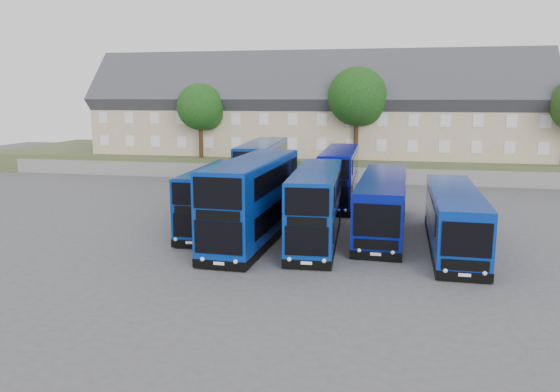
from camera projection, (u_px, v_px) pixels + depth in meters
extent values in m
plane|color=#4A4A4F|center=(289.00, 247.00, 30.61)|extent=(120.00, 120.00, 0.00)
cube|color=slate|center=(334.00, 174.00, 53.60)|extent=(70.00, 0.40, 1.50)
cube|color=#4B5831|center=(343.00, 160.00, 63.19)|extent=(80.00, 20.00, 2.00)
cube|color=tan|center=(133.00, 125.00, 63.30)|extent=(6.00, 8.00, 6.00)
cube|color=#333337|center=(132.00, 99.00, 62.75)|extent=(6.00, 10.40, 10.40)
cube|color=brown|center=(143.00, 65.00, 61.76)|extent=(0.60, 0.90, 1.40)
cube|color=tan|center=(182.00, 126.00, 62.12)|extent=(6.00, 8.00, 6.00)
cube|color=#333337|center=(181.00, 99.00, 61.58)|extent=(6.00, 10.40, 10.40)
cube|color=brown|center=(193.00, 64.00, 60.59)|extent=(0.60, 0.90, 1.40)
cube|color=tan|center=(233.00, 126.00, 60.95)|extent=(6.00, 8.00, 6.00)
cube|color=#333337|center=(232.00, 99.00, 60.41)|extent=(6.00, 10.40, 10.40)
cube|color=brown|center=(245.00, 63.00, 59.42)|extent=(0.60, 0.90, 1.40)
cube|color=tan|center=(285.00, 127.00, 59.78)|extent=(6.00, 8.00, 6.00)
cube|color=#333337|center=(285.00, 99.00, 59.24)|extent=(6.00, 10.40, 10.40)
cube|color=brown|center=(299.00, 63.00, 58.25)|extent=(0.60, 0.90, 1.40)
cube|color=tan|center=(340.00, 127.00, 58.61)|extent=(6.00, 8.00, 6.00)
cube|color=#333337|center=(341.00, 99.00, 58.07)|extent=(6.00, 10.40, 10.40)
cube|color=brown|center=(356.00, 62.00, 57.07)|extent=(0.60, 0.90, 1.40)
cube|color=tan|center=(397.00, 128.00, 57.44)|extent=(6.00, 8.00, 6.00)
cube|color=#333337|center=(398.00, 99.00, 56.89)|extent=(6.00, 10.40, 10.40)
cube|color=brown|center=(415.00, 61.00, 55.90)|extent=(0.60, 0.90, 1.40)
cube|color=tan|center=(456.00, 129.00, 56.27)|extent=(6.00, 8.00, 6.00)
cube|color=#333337|center=(458.00, 99.00, 55.72)|extent=(6.00, 10.40, 10.40)
cube|color=brown|center=(476.00, 61.00, 54.73)|extent=(0.60, 0.90, 1.40)
cube|color=tan|center=(518.00, 130.00, 55.10)|extent=(6.00, 8.00, 6.00)
cube|color=#333337|center=(521.00, 99.00, 54.55)|extent=(6.00, 10.40, 10.40)
cube|color=brown|center=(540.00, 60.00, 53.56)|extent=(0.60, 0.90, 1.40)
cube|color=navy|center=(215.00, 196.00, 34.48)|extent=(2.45, 9.75, 3.53)
cube|color=black|center=(216.00, 224.00, 34.81)|extent=(2.49, 9.79, 0.45)
cube|color=black|center=(190.00, 226.00, 29.89)|extent=(1.91, 0.11, 1.32)
cube|color=black|center=(189.00, 194.00, 29.57)|extent=(1.91, 0.11, 1.23)
cylinder|color=black|center=(187.00, 230.00, 32.37)|extent=(0.33, 1.01, 1.00)
cube|color=#082F99|center=(253.00, 197.00, 31.68)|extent=(3.18, 12.01, 4.42)
cube|color=black|center=(254.00, 235.00, 32.09)|extent=(3.22, 12.06, 0.45)
cube|color=black|center=(218.00, 238.00, 26.12)|extent=(2.41, 0.16, 1.62)
cube|color=black|center=(217.00, 193.00, 25.73)|extent=(2.41, 0.16, 1.52)
cylinder|color=black|center=(212.00, 247.00, 28.75)|extent=(0.34, 1.01, 1.00)
cube|color=#08329A|center=(316.00, 204.00, 31.25)|extent=(2.93, 10.70, 3.89)
cube|color=black|center=(316.00, 237.00, 31.61)|extent=(2.97, 10.74, 0.45)
cube|color=black|center=(307.00, 241.00, 26.21)|extent=(2.11, 0.16, 1.45)
cube|color=black|center=(307.00, 202.00, 25.86)|extent=(2.11, 0.16, 1.35)
cylinder|color=black|center=(291.00, 248.00, 28.72)|extent=(0.35, 1.01, 1.00)
cube|color=navy|center=(263.00, 168.00, 44.87)|extent=(3.26, 11.64, 4.25)
cube|color=black|center=(263.00, 194.00, 45.26)|extent=(3.31, 11.68, 0.45)
cube|color=black|center=(249.00, 191.00, 39.39)|extent=(2.32, 0.19, 1.57)
cube|color=black|center=(249.00, 162.00, 39.01)|extent=(2.32, 0.19, 1.47)
cylinder|color=black|center=(240.00, 200.00, 41.93)|extent=(0.36, 1.02, 1.00)
cube|color=#090BA5|center=(339.00, 174.00, 42.76)|extent=(2.57, 10.62, 3.88)
cube|color=black|center=(339.00, 199.00, 43.12)|extent=(2.61, 10.66, 0.45)
cube|color=black|center=(333.00, 197.00, 37.76)|extent=(2.11, 0.09, 1.44)
cube|color=black|center=(334.00, 169.00, 37.41)|extent=(2.11, 0.09, 1.35)
cylinder|color=black|center=(321.00, 204.00, 40.28)|extent=(0.32, 1.00, 1.00)
cube|color=#07128A|center=(383.00, 202.00, 33.70)|extent=(3.04, 12.74, 3.13)
cube|color=black|center=(382.00, 227.00, 33.99)|extent=(3.08, 12.78, 0.45)
cube|color=black|center=(377.00, 221.00, 27.57)|extent=(2.34, 0.13, 1.69)
cylinder|color=black|center=(357.00, 240.00, 30.27)|extent=(0.33, 1.01, 1.00)
cube|color=#082D9D|center=(454.00, 216.00, 30.17)|extent=(2.67, 11.99, 2.94)
cube|color=black|center=(452.00, 243.00, 30.44)|extent=(2.71, 12.03, 0.45)
cube|color=black|center=(467.00, 240.00, 24.36)|extent=(2.19, 0.09, 1.59)
cylinder|color=black|center=(437.00, 257.00, 27.01)|extent=(0.32, 1.00, 1.00)
cylinder|color=#382314|center=(201.00, 140.00, 56.73)|extent=(0.44, 0.44, 3.75)
sphere|color=#14380F|center=(200.00, 107.00, 56.12)|extent=(4.80, 4.80, 4.80)
sphere|color=#14380F|center=(207.00, 114.00, 56.52)|extent=(3.30, 3.30, 3.30)
cylinder|color=#382314|center=(356.00, 138.00, 54.02)|extent=(0.44, 0.44, 4.50)
sphere|color=#0E340E|center=(357.00, 96.00, 53.28)|extent=(5.76, 5.76, 5.76)
sphere|color=#0E340E|center=(363.00, 106.00, 53.72)|extent=(3.96, 3.96, 3.96)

